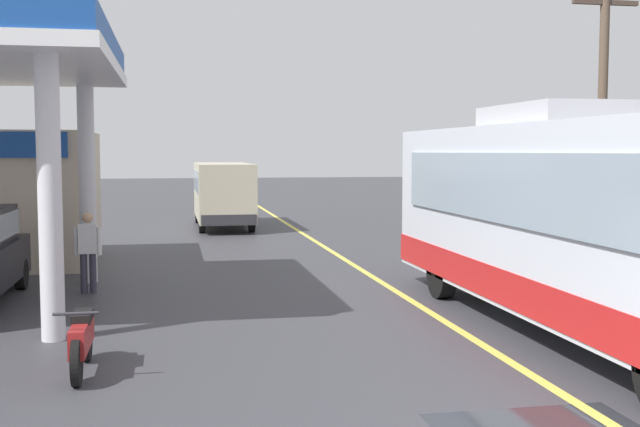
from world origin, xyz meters
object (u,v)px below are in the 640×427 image
object	(u,v)px
minibus_opposing_lane	(223,189)
motorcycle_parked_forecourt	(82,339)
coach_bus_main	(581,226)
pedestrian_near_pump	(88,248)

from	to	relation	value
minibus_opposing_lane	motorcycle_parked_forecourt	world-z (taller)	minibus_opposing_lane
coach_bus_main	minibus_opposing_lane	xyz separation A→B (m)	(-4.38, 18.66, -0.25)
pedestrian_near_pump	minibus_opposing_lane	bearing A→B (deg)	74.91
coach_bus_main	minibus_opposing_lane	bearing A→B (deg)	103.21
motorcycle_parked_forecourt	coach_bus_main	bearing A→B (deg)	5.86
motorcycle_parked_forecourt	pedestrian_near_pump	bearing A→B (deg)	94.87
motorcycle_parked_forecourt	pedestrian_near_pump	size ratio (longest dim) A/B	1.08
motorcycle_parked_forecourt	pedestrian_near_pump	xyz separation A→B (m)	(-0.51, 5.94, 0.49)
coach_bus_main	motorcycle_parked_forecourt	distance (m)	7.65
pedestrian_near_pump	coach_bus_main	bearing A→B (deg)	-32.85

